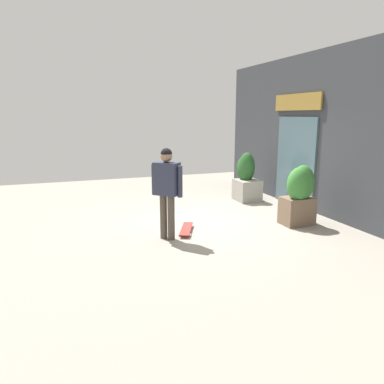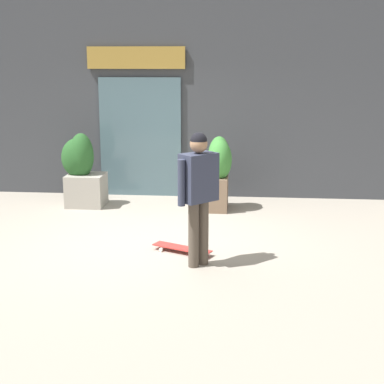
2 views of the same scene
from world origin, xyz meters
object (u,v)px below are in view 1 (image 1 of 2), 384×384
Objects in this scene: skateboarder at (167,184)px; skateboard at (186,229)px; planter_box_right at (246,177)px; planter_box_left at (299,194)px.

skateboarder reaches higher than skateboard.
planter_box_left is at bearing -1.31° from planter_box_right.
skateboarder is at bearing -51.37° from planter_box_right.
planter_box_left is (0.10, 2.78, -0.37)m from skateboarder.
skateboard is at bearing -49.85° from planter_box_right.
skateboarder is at bearing -91.99° from planter_box_left.
planter_box_right is (-2.27, 2.84, -0.40)m from skateboarder.
planter_box_right is at bearing 178.69° from planter_box_left.
planter_box_right is at bearing -5.77° from skateboarder.
planter_box_left is 2.37m from planter_box_right.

